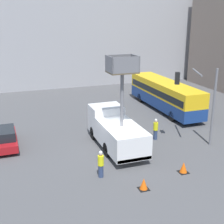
# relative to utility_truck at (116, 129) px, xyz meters

# --- Properties ---
(ground_plane) EXTENTS (120.00, 120.00, 0.00)m
(ground_plane) POSITION_rel_utility_truck_xyz_m (-0.54, -0.45, -1.52)
(ground_plane) COLOR #4C4C4F
(building_backdrop_far) EXTENTS (44.00, 10.00, 12.27)m
(building_backdrop_far) POSITION_rel_utility_truck_xyz_m (-0.54, 26.17, 4.61)
(building_backdrop_far) COLOR #9E9EA3
(building_backdrop_far) RESTS_ON ground_plane
(utility_truck) EXTENTS (2.50, 6.88, 7.12)m
(utility_truck) POSITION_rel_utility_truck_xyz_m (0.00, 0.00, 0.00)
(utility_truck) COLOR white
(utility_truck) RESTS_ON ground_plane
(city_bus) EXTENTS (2.51, 11.70, 3.04)m
(city_bus) POSITION_rel_utility_truck_xyz_m (8.32, 7.57, 0.26)
(city_bus) COLOR navy
(city_bus) RESTS_ON ground_plane
(traffic_light_pole) EXTENTS (2.94, 2.69, 5.99)m
(traffic_light_pole) POSITION_rel_utility_truck_xyz_m (6.18, -1.59, 2.50)
(traffic_light_pole) COLOR slate
(traffic_light_pole) RESTS_ON ground_plane
(road_worker_near_truck) EXTENTS (0.38, 0.38, 1.78)m
(road_worker_near_truck) POSITION_rel_utility_truck_xyz_m (-2.44, -3.93, -0.64)
(road_worker_near_truck) COLOR navy
(road_worker_near_truck) RESTS_ON ground_plane
(road_worker_directing) EXTENTS (0.38, 0.38, 1.76)m
(road_worker_directing) POSITION_rel_utility_truck_xyz_m (3.61, 0.44, -0.64)
(road_worker_directing) COLOR navy
(road_worker_directing) RESTS_ON ground_plane
(traffic_cone_near_truck) EXTENTS (0.62, 0.62, 0.71)m
(traffic_cone_near_truck) POSITION_rel_utility_truck_xyz_m (2.73, -5.18, -1.18)
(traffic_cone_near_truck) COLOR black
(traffic_cone_near_truck) RESTS_ON ground_plane
(traffic_cone_mid_road) EXTENTS (0.60, 0.60, 0.69)m
(traffic_cone_mid_road) POSITION_rel_utility_truck_xyz_m (-0.55, -6.14, -1.20)
(traffic_cone_mid_road) COLOR black
(traffic_cone_mid_road) RESTS_ON ground_plane
(parked_car_curbside) EXTENTS (1.71, 4.39, 1.52)m
(parked_car_curbside) POSITION_rel_utility_truck_xyz_m (-7.91, 2.91, -0.76)
(parked_car_curbside) COLOR maroon
(parked_car_curbside) RESTS_ON ground_plane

